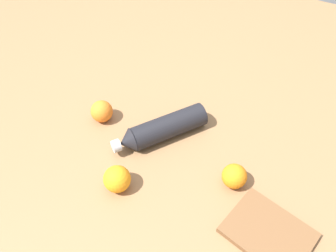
% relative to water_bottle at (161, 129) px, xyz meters
% --- Properties ---
extents(ground_plane, '(2.40, 2.40, 0.00)m').
position_rel_water_bottle_xyz_m(ground_plane, '(0.02, -0.01, -0.04)').
color(ground_plane, olive).
extents(water_bottle, '(0.24, 0.30, 0.08)m').
position_rel_water_bottle_xyz_m(water_bottle, '(0.00, 0.00, 0.00)').
color(water_bottle, black).
rests_on(water_bottle, ground_plane).
extents(orange_0, '(0.08, 0.08, 0.08)m').
position_rel_water_bottle_xyz_m(orange_0, '(-0.22, -0.02, -0.00)').
color(orange_0, orange).
rests_on(orange_0, ground_plane).
extents(orange_1, '(0.08, 0.08, 0.08)m').
position_rel_water_bottle_xyz_m(orange_1, '(-0.02, -0.23, 0.00)').
color(orange_1, orange).
rests_on(orange_1, ground_plane).
extents(orange_2, '(0.08, 0.08, 0.08)m').
position_rel_water_bottle_xyz_m(orange_2, '(0.28, -0.06, -0.00)').
color(orange_2, orange).
rests_on(orange_2, ground_plane).
extents(cutting_board, '(0.25, 0.22, 0.02)m').
position_rel_water_bottle_xyz_m(cutting_board, '(0.42, -0.17, -0.03)').
color(cutting_board, brown).
rests_on(cutting_board, ground_plane).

